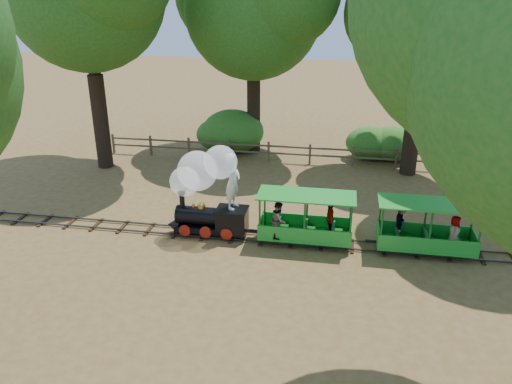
% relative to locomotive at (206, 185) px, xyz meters
% --- Properties ---
extents(ground, '(90.00, 90.00, 0.00)m').
position_rel_locomotive_xyz_m(ground, '(1.91, -0.08, -1.83)').
color(ground, olive).
rests_on(ground, ground).
extents(track, '(22.00, 1.00, 0.10)m').
position_rel_locomotive_xyz_m(track, '(1.91, -0.08, -1.76)').
color(track, '#3F3D3A').
rests_on(track, ground).
extents(locomotive, '(2.83, 1.33, 3.25)m').
position_rel_locomotive_xyz_m(locomotive, '(0.00, 0.00, 0.00)').
color(locomotive, black).
rests_on(locomotive, ground).
extents(carriage_front, '(3.15, 1.31, 1.64)m').
position_rel_locomotive_xyz_m(carriage_front, '(3.27, -0.15, -1.08)').
color(carriage_front, green).
rests_on(carriage_front, track).
extents(carriage_rear, '(3.15, 1.30, 1.64)m').
position_rel_locomotive_xyz_m(carriage_rear, '(7.05, -0.05, -1.06)').
color(carriage_rear, green).
rests_on(carriage_rear, track).
extents(oak_nc, '(8.10, 7.12, 10.14)m').
position_rel_locomotive_xyz_m(oak_nc, '(-0.12, 9.51, 5.40)').
color(oak_nc, '#2D2116').
rests_on(oak_nc, ground).
extents(oak_ne, '(6.69, 5.89, 8.99)m').
position_rel_locomotive_xyz_m(oak_ne, '(7.39, 7.50, 4.74)').
color(oak_ne, '#2D2116').
rests_on(oak_ne, ground).
extents(fence, '(18.10, 0.10, 1.00)m').
position_rel_locomotive_xyz_m(fence, '(1.91, 7.92, -1.25)').
color(fence, brown).
rests_on(fence, ground).
extents(shrub_west, '(2.46, 1.89, 1.70)m').
position_rel_locomotive_xyz_m(shrub_west, '(-1.81, 9.22, -0.98)').
color(shrub_west, '#2D6B1E').
rests_on(shrub_west, ground).
extents(shrub_mid_w, '(3.15, 2.43, 2.18)m').
position_rel_locomotive_xyz_m(shrub_mid_w, '(-1.12, 9.22, -0.74)').
color(shrub_mid_w, '#2D6B1E').
rests_on(shrub_mid_w, ground).
extents(shrub_mid_e, '(2.36, 1.81, 1.63)m').
position_rel_locomotive_xyz_m(shrub_mid_e, '(5.74, 9.22, -1.01)').
color(shrub_mid_e, '#2D6B1E').
rests_on(shrub_mid_e, ground).
extents(shrub_east, '(2.42, 1.86, 1.68)m').
position_rel_locomotive_xyz_m(shrub_east, '(6.83, 9.22, -0.99)').
color(shrub_east, '#2D6B1E').
rests_on(shrub_east, ground).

